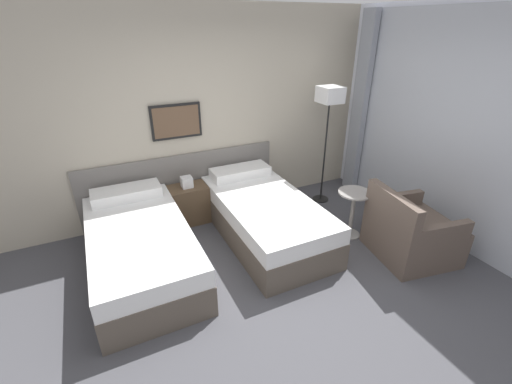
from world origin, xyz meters
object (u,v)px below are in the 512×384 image
object	(u,v)px
bed_near_window	(264,216)
bed_near_door	(141,247)
nightstand	(189,204)
floor_lamp	(329,103)
side_table	(353,206)
armchair	(410,234)

from	to	relation	value
bed_near_window	bed_near_door	bearing A→B (deg)	180.00
nightstand	floor_lamp	xyz separation A→B (m)	(1.99, -0.26, 1.21)
bed_near_window	floor_lamp	size ratio (longest dim) A/B	1.17
bed_near_door	floor_lamp	distance (m)	3.04
bed_near_window	floor_lamp	world-z (taller)	floor_lamp
bed_near_door	nightstand	xyz separation A→B (m)	(0.75, 0.77, -0.01)
bed_near_door	nightstand	bearing A→B (deg)	45.50
nightstand	bed_near_door	bearing A→B (deg)	-134.50
nightstand	floor_lamp	size ratio (longest dim) A/B	0.39
bed_near_door	bed_near_window	bearing A→B (deg)	0.00
bed_near_door	side_table	size ratio (longest dim) A/B	3.25
armchair	side_table	bearing A→B (deg)	37.93
armchair	nightstand	bearing A→B (deg)	58.05
bed_near_window	armchair	size ratio (longest dim) A/B	2.08
floor_lamp	nightstand	bearing A→B (deg)	172.46
side_table	armchair	bearing A→B (deg)	-61.87
bed_near_window	floor_lamp	xyz separation A→B (m)	(1.24, 0.50, 1.20)
nightstand	armchair	bearing A→B (deg)	-41.75
bed_near_door	side_table	world-z (taller)	bed_near_door
floor_lamp	side_table	size ratio (longest dim) A/B	2.77
bed_near_door	bed_near_window	xyz separation A→B (m)	(1.51, 0.00, 0.00)
side_table	armchair	distance (m)	0.72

